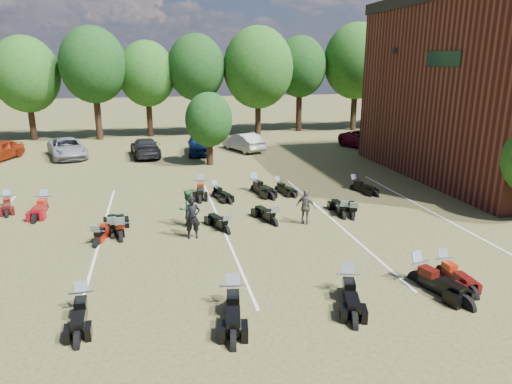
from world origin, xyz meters
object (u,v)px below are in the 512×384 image
object	(u,v)px
person_black	(193,217)
motorcycle_7	(98,245)
motorcycle_14	(9,207)
person_green	(187,208)
car_4	(200,144)
person_grey	(306,207)
motorcycle_3	(233,307)

from	to	relation	value
person_black	motorcycle_7	size ratio (longest dim) A/B	0.81
motorcycle_14	person_black	bearing A→B (deg)	-48.26
person_green	motorcycle_7	bearing A→B (deg)	-9.77
car_4	person_green	world-z (taller)	person_green
person_black	car_4	bearing A→B (deg)	83.05
motorcycle_7	person_grey	bearing A→B (deg)	-162.82
person_green	motorcycle_7	xyz separation A→B (m)	(-3.59, -1.43, -0.80)
motorcycle_3	motorcycle_7	size ratio (longest dim) A/B	1.18
car_4	person_black	xyz separation A→B (m)	(-2.06, -17.56, 0.10)
motorcycle_3	motorcycle_7	bearing A→B (deg)	137.02
motorcycle_3	motorcycle_7	world-z (taller)	motorcycle_3
car_4	motorcycle_14	world-z (taller)	car_4
person_black	person_green	xyz separation A→B (m)	(-0.11, 1.44, -0.07)
person_green	person_grey	world-z (taller)	person_green
car_4	person_black	distance (m)	17.68
person_black	motorcycle_3	xyz separation A→B (m)	(0.66, -5.69, -0.87)
motorcycle_7	motorcycle_3	bearing A→B (deg)	140.90
person_black	motorcycle_14	xyz separation A→B (m)	(-8.49, 6.02, -0.87)
motorcycle_7	person_green	bearing A→B (deg)	-144.88
car_4	person_grey	size ratio (longest dim) A/B	2.92
person_green	motorcycle_14	world-z (taller)	person_green
person_black	motorcycle_3	size ratio (longest dim) A/B	0.69
car_4	person_green	distance (m)	16.26
person_grey	motorcycle_14	size ratio (longest dim) A/B	0.73
person_black	person_grey	distance (m)	4.98
car_4	person_black	size ratio (longest dim) A/B	2.61
car_4	person_green	size ratio (longest dim) A/B	2.84
person_grey	motorcycle_7	distance (m)	8.70
person_green	motorcycle_14	xyz separation A→B (m)	(-8.38, 4.58, -0.80)
motorcycle_3	motorcycle_14	xyz separation A→B (m)	(-9.15, 11.71, 0.00)
motorcycle_7	motorcycle_14	distance (m)	7.68
person_grey	car_4	bearing A→B (deg)	-37.88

